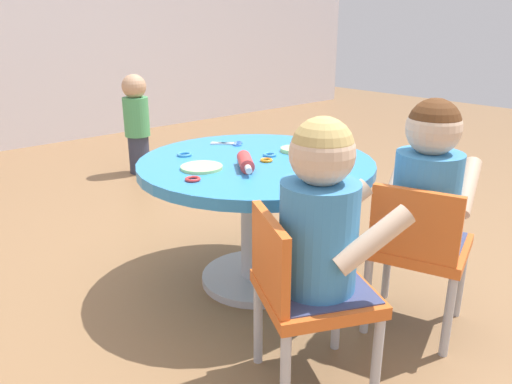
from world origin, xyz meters
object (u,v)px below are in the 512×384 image
(toddler_standing, at_px, (137,121))
(craft_scissors, at_px, (231,144))
(seated_child_right, at_px, (428,179))
(child_chair_left, at_px, (304,292))
(child_chair_right, at_px, (418,248))
(rolling_pin, at_px, (246,162))
(craft_table, at_px, (256,190))
(seated_child_left, at_px, (321,214))

(toddler_standing, bearing_deg, craft_scissors, -102.74)
(seated_child_right, bearing_deg, craft_scissors, 98.42)
(child_chair_left, bearing_deg, seated_child_right, -4.66)
(child_chair_right, bearing_deg, seated_child_right, 19.37)
(rolling_pin, bearing_deg, craft_table, 30.53)
(craft_table, distance_m, seated_child_right, 0.64)
(seated_child_right, relative_size, craft_scissors, 3.84)
(child_chair_left, relative_size, toddler_standing, 0.80)
(seated_child_left, xyz_separation_m, craft_scissors, (0.36, 0.82, -0.02))
(craft_table, distance_m, child_chair_left, 0.63)
(rolling_pin, bearing_deg, child_chair_right, -62.68)
(seated_child_left, distance_m, toddler_standing, 2.34)
(craft_scissors, bearing_deg, toddler_standing, 77.26)
(craft_table, xyz_separation_m, seated_child_left, (-0.27, -0.56, 0.14))
(child_chair_right, relative_size, rolling_pin, 2.65)
(child_chair_left, height_order, seated_child_left, seated_child_left)
(child_chair_left, distance_m, seated_child_right, 0.57)
(child_chair_right, bearing_deg, child_chair_left, 173.42)
(seated_child_left, relative_size, craft_scissors, 3.84)
(child_chair_right, bearing_deg, craft_scissors, 95.81)
(toddler_standing, xyz_separation_m, craft_scissors, (-0.32, -1.42, 0.15))
(seated_child_left, xyz_separation_m, toddler_standing, (0.68, 2.24, -0.17))
(toddler_standing, relative_size, craft_scissors, 5.06)
(craft_table, xyz_separation_m, child_chair_left, (-0.31, -0.55, -0.08))
(seated_child_right, bearing_deg, toddler_standing, 85.05)
(seated_child_left, bearing_deg, rolling_pin, 71.59)
(toddler_standing, bearing_deg, craft_table, -103.70)
(child_chair_left, xyz_separation_m, toddler_standing, (0.71, 2.22, 0.05))
(seated_child_right, distance_m, toddler_standing, 2.28)
(craft_table, xyz_separation_m, seated_child_right, (0.21, -0.59, 0.14))
(craft_table, relative_size, toddler_standing, 1.32)
(child_chair_right, distance_m, craft_scissors, 0.89)
(rolling_pin, bearing_deg, seated_child_left, -108.41)
(seated_child_left, xyz_separation_m, child_chair_right, (0.45, -0.04, -0.23))
(craft_scissors, bearing_deg, craft_table, -108.90)
(seated_child_left, relative_size, toddler_standing, 0.76)
(seated_child_right, xyz_separation_m, toddler_standing, (0.20, 2.26, -0.17))
(child_chair_left, bearing_deg, rolling_pin, 67.27)
(seated_child_right, bearing_deg, child_chair_left, 175.34)
(rolling_pin, xyz_separation_m, craft_scissors, (0.19, 0.32, -0.02))
(craft_scissors, bearing_deg, seated_child_right, -81.58)
(child_chair_right, distance_m, seated_child_right, 0.23)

